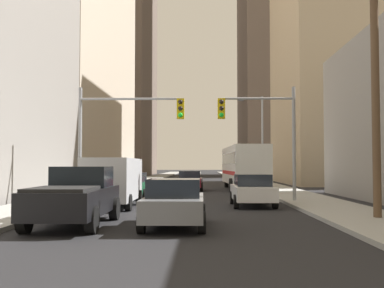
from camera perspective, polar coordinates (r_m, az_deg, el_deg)
name	(u,v)px	position (r m, az deg, el deg)	size (l,w,h in m)	color
sidewalk_left	(137,182)	(53.72, -6.65, -4.56)	(3.22, 160.00, 0.15)	#9E9E99
sidewalk_right	(254,182)	(53.52, 7.42, -4.56)	(3.22, 160.00, 0.15)	#9E9E99
city_bus	(244,165)	(37.87, 6.24, -2.58)	(2.93, 11.59, 3.40)	silver
pickup_truck_black	(76,197)	(15.83, -13.79, -6.15)	(2.20, 5.44, 1.90)	black
cargo_van_silver	(113,180)	(22.13, -9.43, -4.24)	(2.16, 5.23, 2.26)	#B7BABF
sedan_grey	(174,203)	(14.89, -2.14, -7.08)	(1.95, 4.20, 1.52)	slate
sedan_white	(252,190)	(22.69, 7.28, -5.51)	(1.95, 4.22, 1.52)	white
sedan_green	(131,185)	(28.15, -7.30, -4.94)	(1.95, 4.23, 1.52)	#195938
sedan_maroon	(190,181)	(36.42, -0.22, -4.42)	(1.95, 4.25, 1.52)	maroon
traffic_signal_near_left	(126,123)	(24.84, -7.91, 2.48)	(5.51, 0.44, 6.00)	gray
traffic_signal_near_right	(261,124)	(24.70, 8.24, 2.35)	(4.01, 0.44, 6.00)	gray
utility_pole_right	(375,78)	(17.89, 21.17, 7.42)	(2.20, 0.28, 9.44)	brown
street_lamp_right	(259,133)	(38.36, 8.01, 1.27)	(2.06, 0.32, 7.50)	gray
building_left_mid_office	(13,21)	(57.12, -20.71, 13.64)	(22.61, 29.45, 35.48)	#B7A893
building_left_far_tower	(88,45)	(99.95, -12.36, 11.61)	(25.21, 27.96, 52.69)	#66564C
building_right_mid_block	(355,58)	(55.25, 19.06, 9.71)	(15.89, 18.38, 27.14)	tan
building_right_far_highrise	(287,9)	(97.58, 11.39, 15.65)	(17.86, 23.51, 64.77)	#66564C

